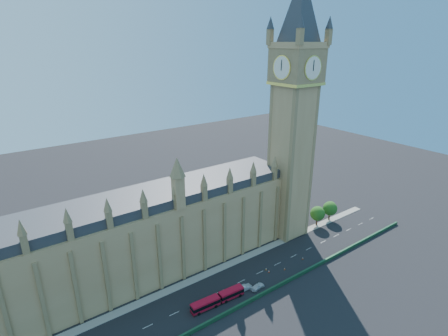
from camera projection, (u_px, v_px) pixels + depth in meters
ground at (231, 286)px, 109.23m from camera, size 400.00×400.00×0.00m
palace_westminster at (124, 242)px, 107.55m from camera, size 120.00×20.00×28.00m
elizabeth_tower at (295, 95)px, 122.14m from camera, size 20.59×20.59×105.00m
bridge_parapet at (249, 301)px, 102.16m from camera, size 160.00×0.60×1.20m
kerb_north at (214, 271)px, 116.45m from camera, size 160.00×3.00×0.16m
tree_east_near at (318, 213)px, 143.67m from camera, size 6.00×6.00×8.50m
tree_east_far at (330, 208)px, 148.06m from camera, size 6.00×6.00×8.50m
red_bus at (218, 299)px, 101.54m from camera, size 17.14×3.62×2.89m
car_grey at (235, 295)px, 104.45m from camera, size 4.19×1.96×1.39m
car_silver at (245, 288)px, 107.40m from camera, size 4.99×1.84×1.63m
car_white at (258, 287)px, 107.99m from camera, size 5.22×2.67×1.45m
cone_a at (266, 269)px, 116.91m from camera, size 0.56×0.56×0.68m
cone_b at (269, 271)px, 115.69m from camera, size 0.57×0.57×0.72m
cone_c at (285, 269)px, 117.05m from camera, size 0.44×0.44×0.67m
cone_d at (303, 258)px, 122.59m from camera, size 0.63×0.63×0.76m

